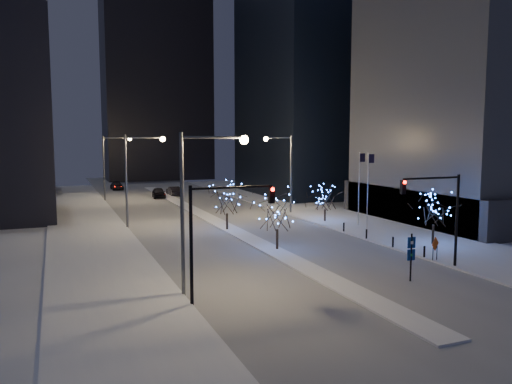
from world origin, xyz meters
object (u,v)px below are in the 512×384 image
holiday_tree_median_far (227,198)px  holiday_tree_plaza_far (325,198)px  construction_sign (435,246)px  car_near (159,193)px  street_lamp_w_far (111,159)px  street_lamp_w_mid (136,168)px  street_lamp_w_near (199,190)px  holiday_tree_median_near (277,211)px  traffic_signal_east (441,206)px  car_mid (174,191)px  holiday_tree_plaza_near (434,209)px  traffic_signal_west (217,223)px  street_lamp_east (285,163)px  car_far (117,186)px  wayfinding_sign (411,252)px

holiday_tree_median_far → holiday_tree_plaza_far: size_ratio=1.20×
construction_sign → car_near: bearing=80.6°
street_lamp_w_far → car_near: 9.42m
street_lamp_w_mid → car_near: size_ratio=2.07×
car_near → holiday_tree_plaza_far: 33.48m
street_lamp_w_near → holiday_tree_median_near: (9.44, 9.18, -3.09)m
street_lamp_w_near → holiday_tree_median_far: bearing=66.7°
traffic_signal_east → car_mid: size_ratio=1.51×
street_lamp_w_mid → holiday_tree_plaza_far: size_ratio=2.33×
car_near → holiday_tree_median_far: bearing=-82.4°
street_lamp_w_far → holiday_tree_plaza_near: 50.10m
holiday_tree_plaza_near → holiday_tree_plaza_far: size_ratio=1.14×
street_lamp_w_near → construction_sign: 19.96m
street_lamp_w_mid → holiday_tree_plaza_far: bearing=-12.7°
street_lamp_w_near → car_near: 51.94m
traffic_signal_east → traffic_signal_west: bearing=-176.7°
street_lamp_east → holiday_tree_plaza_near: street_lamp_east is taller
street_lamp_w_near → car_near: size_ratio=2.07×
street_lamp_w_mid → holiday_tree_plaza_near: bearing=-39.4°
holiday_tree_median_far → car_far: bearing=97.0°
holiday_tree_median_near → wayfinding_sign: (4.50, -11.87, -1.40)m
traffic_signal_west → holiday_tree_plaza_near: traffic_signal_west is taller
holiday_tree_median_far → wayfinding_sign: holiday_tree_median_far is taller
car_near → wayfinding_sign: bearing=-77.3°
car_near → traffic_signal_west: bearing=-91.7°
traffic_signal_east → car_near: traffic_signal_east is taller
street_lamp_w_mid → holiday_tree_plaza_near: street_lamp_w_mid is taller
holiday_tree_median_near → holiday_tree_plaza_near: size_ratio=1.05×
wayfinding_sign → street_lamp_w_mid: bearing=120.3°
street_lamp_w_near → holiday_tree_median_near: bearing=44.2°
traffic_signal_west → holiday_tree_median_far: (7.94, 21.64, -1.35)m
street_lamp_w_far → holiday_tree_plaza_near: (23.35, -44.21, -3.20)m
street_lamp_w_far → car_mid: street_lamp_w_far is taller
construction_sign → wayfinding_sign: bearing=-168.4°
street_lamp_w_far → street_lamp_east: same height
holiday_tree_plaza_far → construction_sign: (-1.35, -19.45, -1.57)m
car_mid → car_far: bearing=-61.2°
street_lamp_east → car_mid: street_lamp_east is taller
car_near → car_mid: 3.88m
car_far → holiday_tree_plaza_far: bearing=-70.6°
car_far → holiday_tree_median_near: size_ratio=0.97×
holiday_tree_median_far → street_lamp_w_mid: bearing=147.5°
traffic_signal_east → holiday_tree_median_far: traffic_signal_east is taller
car_mid → holiday_tree_plaza_near: bearing=103.7°
car_far → holiday_tree_median_near: holiday_tree_median_near is taller
traffic_signal_east → holiday_tree_median_far: (-9.44, 20.64, -1.35)m
car_near → holiday_tree_plaza_near: size_ratio=0.99×
holiday_tree_median_far → construction_sign: holiday_tree_median_far is taller
car_far → holiday_tree_plaza_near: size_ratio=1.02×
street_lamp_w_mid → car_near: (7.44, 26.09, -5.68)m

